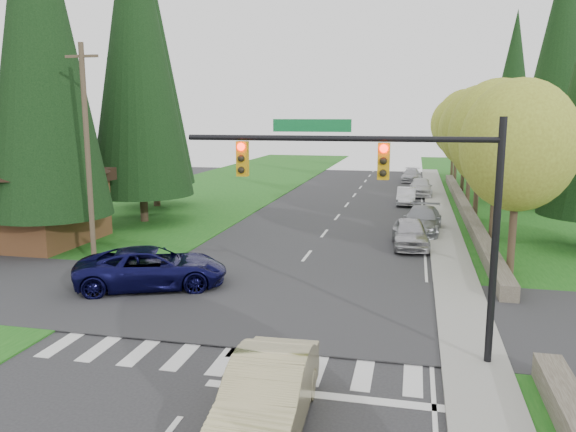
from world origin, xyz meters
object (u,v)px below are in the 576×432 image
(sedan_champagne, at_px, (267,395))
(parked_car_d, at_px, (421,187))
(suv_navy, at_px, (152,268))
(parked_car_b, at_px, (422,220))
(parked_car_a, at_px, (410,233))
(parked_car_c, at_px, (406,196))
(parked_car_e, at_px, (411,175))

(sedan_champagne, distance_m, parked_car_d, 38.33)
(sedan_champagne, xyz_separation_m, suv_navy, (-7.13, 8.96, 0.02))
(suv_navy, xyz_separation_m, parked_car_b, (10.65, 13.44, -0.07))
(sedan_champagne, bearing_deg, parked_car_a, 78.79)
(parked_car_c, height_order, parked_car_e, parked_car_e)
(parked_car_a, distance_m, parked_car_e, 30.49)
(parked_car_d, xyz_separation_m, parked_car_e, (-0.89, 10.76, -0.13))
(suv_navy, distance_m, parked_car_b, 17.14)
(parked_car_b, distance_m, parked_car_d, 15.76)
(suv_navy, xyz_separation_m, parked_car_d, (10.67, 29.20, -0.03))
(parked_car_d, bearing_deg, parked_car_b, -90.46)
(suv_navy, relative_size, parked_car_d, 1.27)
(sedan_champagne, bearing_deg, parked_car_c, 83.49)
(parked_car_a, height_order, parked_car_c, parked_car_a)
(sedan_champagne, height_order, parked_car_b, sedan_champagne)
(parked_car_a, xyz_separation_m, parked_car_c, (-0.46, 14.67, -0.10))
(suv_navy, bearing_deg, parked_car_c, -43.91)
(suv_navy, distance_m, parked_car_d, 31.09)
(sedan_champagne, relative_size, parked_car_b, 0.94)
(sedan_champagne, bearing_deg, parked_car_d, 82.36)
(parked_car_e, bearing_deg, suv_navy, -100.97)
(parked_car_d, bearing_deg, parked_car_e, 94.37)
(parked_car_e, bearing_deg, parked_car_b, -85.34)
(sedan_champagne, distance_m, parked_car_a, 18.66)
(suv_navy, bearing_deg, parked_car_e, -36.08)
(parked_car_c, bearing_deg, parked_car_e, 89.76)
(suv_navy, height_order, parked_car_b, suv_navy)
(sedan_champagne, distance_m, parked_car_b, 22.67)
(suv_navy, bearing_deg, parked_car_b, -60.73)
(sedan_champagne, relative_size, parked_car_c, 1.22)
(parked_car_b, distance_m, parked_car_e, 26.54)
(suv_navy, height_order, parked_car_a, suv_navy)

